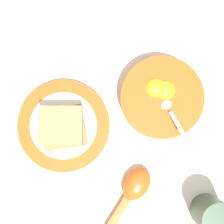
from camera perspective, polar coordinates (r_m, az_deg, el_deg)
The scene contains 6 objects.
ground_plane at distance 0.66m, azimuth 7.18°, elevation -5.13°, with size 3.00×3.00×0.00m, color silver.
egg_bowl at distance 0.65m, azimuth 8.97°, elevation 2.56°, with size 0.17×0.17×0.07m.
toast_plate at distance 0.66m, azimuth -8.80°, elevation -2.48°, with size 0.19×0.19×0.01m.
toast_sandwich at distance 0.64m, azimuth -9.09°, elevation -2.68°, with size 0.11×0.11×0.04m.
soup_spoon at distance 0.66m, azimuth 3.97°, elevation -13.87°, with size 0.15×0.11×0.03m.
drinking_cup at distance 0.66m, azimuth 18.03°, elevation -17.64°, with size 0.07×0.07×0.09m.
Camera 1 is at (0.07, -0.05, 0.66)m, focal length 50.00 mm.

